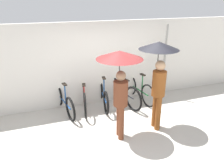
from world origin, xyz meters
The scene contains 10 objects.
ground_plane centered at (0.00, 0.00, 0.00)m, with size 30.00×30.00×0.00m, color #B7B2A8.
back_wall centered at (0.00, 2.19, 1.23)m, with size 10.34×0.12×2.46m.
parked_bicycle_0 centered at (-1.17, 1.79, 0.35)m, with size 0.50×1.72×1.01m.
parked_bicycle_1 centered at (-0.58, 1.78, 0.37)m, with size 0.47×1.65×1.11m.
parked_bicycle_2 centered at (0.00, 1.83, 0.36)m, with size 0.44×1.71×1.05m.
parked_bicycle_3 centered at (0.58, 1.74, 0.38)m, with size 0.60×1.77×1.03m.
parked_bicycle_4 centered at (1.17, 1.82, 0.37)m, with size 0.44×1.71×1.00m.
pedestrian_leading centered at (-0.09, 0.24, 1.60)m, with size 1.01×1.01×2.03m.
pedestrian_center centered at (0.89, 0.31, 1.64)m, with size 0.92×0.92×2.15m.
awning_pole centered at (2.05, 1.87, 1.16)m, with size 0.07×0.07×2.33m.
Camera 1 is at (-1.70, -3.89, 3.07)m, focal length 35.00 mm.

